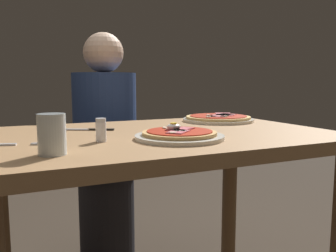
{
  "coord_description": "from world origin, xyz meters",
  "views": [
    {
      "loc": [
        -0.46,
        -1.07,
        0.94
      ],
      "look_at": [
        -0.0,
        -0.08,
        0.8
      ],
      "focal_mm": 37.32,
      "sensor_mm": 36.0,
      "label": 1
    }
  ],
  "objects_px": {
    "water_glass_near": "(52,137)",
    "knife": "(90,129)",
    "fork": "(13,144)",
    "diner_person": "(106,155)",
    "salt_shaker": "(101,130)",
    "pizza_foreground": "(178,135)",
    "pizza_across_left": "(218,118)",
    "dining_table": "(159,171)"
  },
  "relations": [
    {
      "from": "pizza_across_left",
      "to": "diner_person",
      "type": "distance_m",
      "value": 0.65
    },
    {
      "from": "knife",
      "to": "pizza_across_left",
      "type": "bearing_deg",
      "value": 5.2
    },
    {
      "from": "pizza_foreground",
      "to": "water_glass_near",
      "type": "bearing_deg",
      "value": -167.54
    },
    {
      "from": "water_glass_near",
      "to": "diner_person",
      "type": "bearing_deg",
      "value": 68.65
    },
    {
      "from": "fork",
      "to": "diner_person",
      "type": "xyz_separation_m",
      "value": [
        0.44,
        0.74,
        -0.21
      ]
    },
    {
      "from": "water_glass_near",
      "to": "knife",
      "type": "bearing_deg",
      "value": 66.02
    },
    {
      "from": "knife",
      "to": "water_glass_near",
      "type": "bearing_deg",
      "value": -113.98
    },
    {
      "from": "dining_table",
      "to": "salt_shaker",
      "type": "height_order",
      "value": "salt_shaker"
    },
    {
      "from": "water_glass_near",
      "to": "diner_person",
      "type": "relative_size",
      "value": 0.08
    },
    {
      "from": "pizza_across_left",
      "to": "dining_table",
      "type": "bearing_deg",
      "value": -151.35
    },
    {
      "from": "dining_table",
      "to": "water_glass_near",
      "type": "xyz_separation_m",
      "value": [
        -0.37,
        -0.23,
        0.17
      ]
    },
    {
      "from": "pizza_across_left",
      "to": "fork",
      "type": "xyz_separation_m",
      "value": [
        -0.81,
        -0.26,
        -0.01
      ]
    },
    {
      "from": "fork",
      "to": "diner_person",
      "type": "height_order",
      "value": "diner_person"
    },
    {
      "from": "salt_shaker",
      "to": "dining_table",
      "type": "bearing_deg",
      "value": 24.95
    },
    {
      "from": "diner_person",
      "to": "fork",
      "type": "bearing_deg",
      "value": 59.39
    },
    {
      "from": "pizza_across_left",
      "to": "fork",
      "type": "bearing_deg",
      "value": -162.28
    },
    {
      "from": "pizza_foreground",
      "to": "knife",
      "type": "bearing_deg",
      "value": 123.43
    },
    {
      "from": "fork",
      "to": "diner_person",
      "type": "relative_size",
      "value": 0.13
    },
    {
      "from": "water_glass_near",
      "to": "knife",
      "type": "relative_size",
      "value": 0.52
    },
    {
      "from": "salt_shaker",
      "to": "knife",
      "type": "bearing_deg",
      "value": 84.9
    },
    {
      "from": "dining_table",
      "to": "knife",
      "type": "bearing_deg",
      "value": 144.16
    },
    {
      "from": "fork",
      "to": "pizza_foreground",
      "type": "bearing_deg",
      "value": -11.29
    },
    {
      "from": "diner_person",
      "to": "knife",
      "type": "bearing_deg",
      "value": 70.57
    },
    {
      "from": "dining_table",
      "to": "pizza_across_left",
      "type": "height_order",
      "value": "pizza_across_left"
    },
    {
      "from": "dining_table",
      "to": "pizza_foreground",
      "type": "bearing_deg",
      "value": -91.75
    },
    {
      "from": "knife",
      "to": "diner_person",
      "type": "xyz_separation_m",
      "value": [
        0.19,
        0.53,
        -0.21
      ]
    },
    {
      "from": "water_glass_near",
      "to": "fork",
      "type": "xyz_separation_m",
      "value": [
        -0.08,
        0.17,
        -0.04
      ]
    },
    {
      "from": "pizza_across_left",
      "to": "salt_shaker",
      "type": "height_order",
      "value": "salt_shaker"
    },
    {
      "from": "pizza_foreground",
      "to": "salt_shaker",
      "type": "bearing_deg",
      "value": 167.52
    },
    {
      "from": "dining_table",
      "to": "fork",
      "type": "xyz_separation_m",
      "value": [
        -0.45,
        -0.06,
        0.13
      ]
    },
    {
      "from": "dining_table",
      "to": "knife",
      "type": "distance_m",
      "value": 0.28
    },
    {
      "from": "pizza_foreground",
      "to": "knife",
      "type": "distance_m",
      "value": 0.36
    },
    {
      "from": "dining_table",
      "to": "water_glass_near",
      "type": "distance_m",
      "value": 0.47
    },
    {
      "from": "water_glass_near",
      "to": "knife",
      "type": "height_order",
      "value": "water_glass_near"
    },
    {
      "from": "pizza_across_left",
      "to": "diner_person",
      "type": "bearing_deg",
      "value": 127.51
    },
    {
      "from": "fork",
      "to": "salt_shaker",
      "type": "bearing_deg",
      "value": -10.14
    },
    {
      "from": "fork",
      "to": "diner_person",
      "type": "distance_m",
      "value": 0.89
    },
    {
      "from": "dining_table",
      "to": "diner_person",
      "type": "relative_size",
      "value": 0.97
    },
    {
      "from": "water_glass_near",
      "to": "diner_person",
      "type": "distance_m",
      "value": 1.01
    },
    {
      "from": "fork",
      "to": "knife",
      "type": "xyz_separation_m",
      "value": [
        0.25,
        0.21,
        0.0
      ]
    },
    {
      "from": "diner_person",
      "to": "pizza_foreground",
      "type": "bearing_deg",
      "value": 90.53
    },
    {
      "from": "salt_shaker",
      "to": "diner_person",
      "type": "height_order",
      "value": "diner_person"
    }
  ]
}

